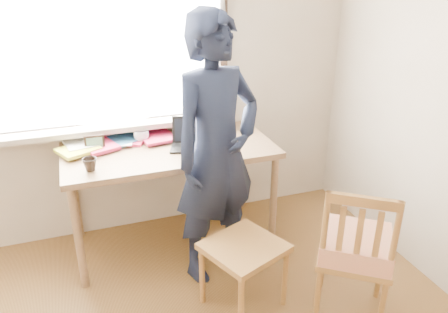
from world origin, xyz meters
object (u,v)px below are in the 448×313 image
object	(u,v)px
work_chair	(244,254)
mug_white	(142,136)
mug_dark	(90,165)
side_chair	(355,248)
laptop	(192,140)
person	(217,152)
desk	(170,158)

from	to	relation	value
work_chair	mug_white	bearing A→B (deg)	113.00
work_chair	mug_dark	bearing A→B (deg)	143.18
mug_white	side_chair	size ratio (longest dim) A/B	0.12
laptop	mug_dark	xyz separation A→B (m)	(-0.74, -0.18, -0.01)
laptop	side_chair	distance (m)	1.36
laptop	person	bearing A→B (deg)	-80.38
laptop	desk	bearing A→B (deg)	166.97
mug_white	side_chair	xyz separation A→B (m)	(1.04, -1.31, -0.38)
desk	laptop	world-z (taller)	laptop
mug_white	side_chair	bearing A→B (deg)	-51.53
laptop	side_chair	size ratio (longest dim) A/B	0.39
desk	side_chair	xyz separation A→B (m)	(0.87, -1.13, -0.25)
desk	mug_dark	distance (m)	0.63
desk	laptop	distance (m)	0.22
side_chair	mug_dark	bearing A→B (deg)	147.64
laptop	mug_white	distance (m)	0.40
desk	side_chair	size ratio (longest dim) A/B	1.65
laptop	mug_white	world-z (taller)	laptop
desk	mug_white	size ratio (longest dim) A/B	13.33
mug_white	work_chair	bearing A→B (deg)	-67.00
mug_dark	work_chair	distance (m)	1.15
desk	mug_dark	size ratio (longest dim) A/B	16.44
mug_dark	work_chair	world-z (taller)	mug_dark
person	side_chair	bearing A→B (deg)	-67.85
mug_dark	work_chair	xyz separation A→B (m)	(0.84, -0.63, -0.48)
laptop	mug_dark	bearing A→B (deg)	-166.22
desk	person	bearing A→B (deg)	-61.26
laptop	work_chair	size ratio (longest dim) A/B	0.64
work_chair	person	bearing A→B (deg)	94.39
desk	mug_dark	xyz separation A→B (m)	(-0.57, -0.22, 0.13)
desk	mug_white	world-z (taller)	mug_white
mug_dark	side_chair	size ratio (longest dim) A/B	0.10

